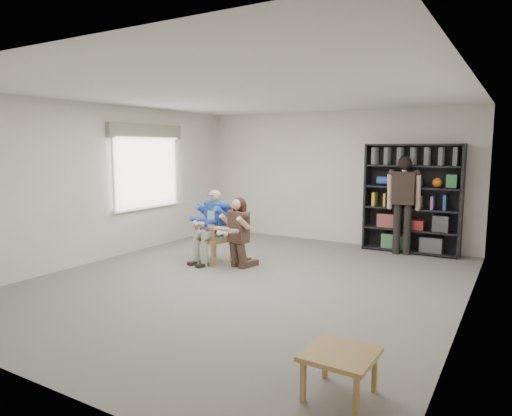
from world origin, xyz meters
The scene contains 9 objects.
room_shell centered at (0.00, 0.00, 1.40)m, with size 6.00×7.00×2.80m, color silver, non-canonical shape.
floor centered at (0.00, 0.00, 0.00)m, with size 6.00×7.00×0.01m, color slate.
window_left centered at (-2.95, 1.00, 1.63)m, with size 0.16×2.00×1.75m, color white, non-canonical shape.
armchair centered at (-1.14, 0.71, 0.50)m, with size 0.58×0.56×1.00m, color olive, non-canonical shape.
seated_man centered at (-1.14, 0.71, 0.65)m, with size 0.56×0.78×1.31m, color #1D4A9A, non-canonical shape.
kneeling_woman centered at (-0.56, 0.59, 0.60)m, with size 0.50×0.80×1.20m, color #3C2B21, non-canonical shape.
bookshelf centered at (1.70, 3.28, 1.05)m, with size 1.80×0.38×2.10m, color black, non-canonical shape.
standing_man centered at (1.59, 3.03, 0.93)m, with size 0.57×0.32×1.86m, color black, non-canonical shape.
side_table centered at (2.34, -2.37, 0.19)m, with size 0.55×0.55×0.38m, color olive, non-canonical shape.
Camera 1 is at (3.53, -5.74, 2.03)m, focal length 32.00 mm.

